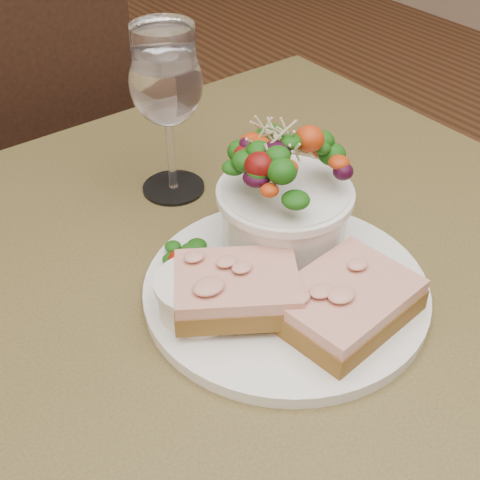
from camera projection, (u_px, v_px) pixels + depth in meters
cafe_table at (256, 371)px, 0.68m from camera, size 0.80×0.80×0.75m
chair_far at (20, 287)px, 1.31m from camera, size 0.47×0.47×0.90m
dinner_plate at (286, 290)px, 0.61m from camera, size 0.26×0.26×0.01m
sandwich_front at (346, 302)px, 0.57m from camera, size 0.13×0.10×0.03m
sandwich_back at (237, 289)px, 0.57m from camera, size 0.13×0.12×0.03m
ramekin at (199, 294)px, 0.57m from camera, size 0.07×0.07×0.04m
salad_bowl at (285, 191)px, 0.63m from camera, size 0.12×0.12×0.13m
garnish at (184, 256)px, 0.63m from camera, size 0.05×0.04×0.02m
wine_glass at (166, 88)px, 0.68m from camera, size 0.08×0.08×0.18m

